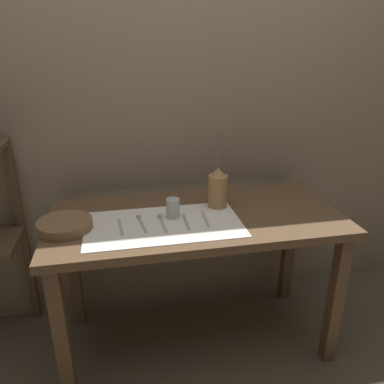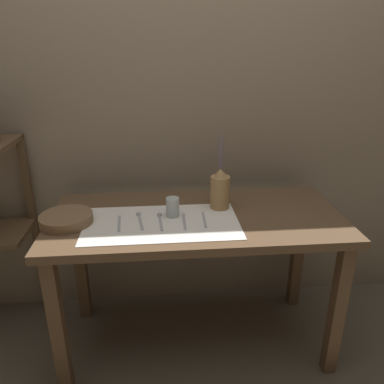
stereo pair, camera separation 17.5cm
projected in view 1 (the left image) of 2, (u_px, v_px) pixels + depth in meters
The scene contains 12 objects.
ground_plane at pixel (196, 338), 2.08m from camera, with size 12.00×12.00×0.00m, color brown.
stone_wall_back at pixel (180, 108), 2.03m from camera, with size 7.00×0.06×2.40m.
wooden_table at pixel (196, 234), 1.84m from camera, with size 1.40×0.65×0.76m.
linen_cloth at pixel (164, 224), 1.70m from camera, with size 0.71×0.39×0.00m.
pitcher_with_flowers at pixel (218, 189), 1.85m from camera, with size 0.09×0.09×0.39m.
wooden_bowl at pixel (65, 225), 1.65m from camera, with size 0.24×0.24×0.05m.
glass_tumbler_near at pixel (173, 208), 1.75m from camera, with size 0.06×0.06×0.09m.
knife_center at pixel (121, 227), 1.67m from camera, with size 0.02×0.16×0.00m.
spoon_inner at pixel (140, 220), 1.74m from camera, with size 0.04×0.17×0.02m.
spoon_outer at pixel (161, 219), 1.74m from camera, with size 0.03×0.17×0.02m.
fork_outer at pixel (186, 222), 1.72m from camera, with size 0.02×0.16×0.00m.
fork_inner at pixel (205, 219), 1.75m from camera, with size 0.02×0.16×0.00m.
Camera 1 is at (-0.34, -1.60, 1.52)m, focal length 35.00 mm.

